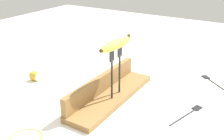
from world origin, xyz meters
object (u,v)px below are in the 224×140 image
at_px(fork_fallen_near, 212,81).
at_px(banana_chunk_far, 35,76).
at_px(fork_fallen_far, 190,112).
at_px(wire_coil, 26,138).
at_px(banana_raised_center, 116,44).
at_px(fork_stand_center, 116,68).

height_order(fork_fallen_near, banana_chunk_far, banana_chunk_far).
distance_m(fork_fallen_far, wire_coil, 0.56).
height_order(banana_raised_center, banana_chunk_far, banana_raised_center).
xyz_separation_m(fork_stand_center, banana_raised_center, (-0.00, 0.00, 0.09)).
height_order(fork_stand_center, fork_fallen_near, fork_stand_center).
bearing_deg(banana_raised_center, fork_fallen_far, -78.20).
height_order(banana_raised_center, fork_fallen_near, banana_raised_center).
bearing_deg(banana_chunk_far, fork_fallen_near, -59.18).
bearing_deg(fork_fallen_far, fork_fallen_near, -0.71).
distance_m(banana_chunk_far, wire_coil, 0.42).
bearing_deg(banana_chunk_far, fork_stand_center, -84.72).
bearing_deg(fork_stand_center, wire_coil, 162.29).
height_order(fork_stand_center, banana_chunk_far, fork_stand_center).
xyz_separation_m(banana_raised_center, wire_coil, (-0.35, 0.11, -0.22)).
height_order(fork_stand_center, wire_coil, fork_stand_center).
bearing_deg(fork_fallen_near, banana_raised_center, 142.76).
bearing_deg(wire_coil, banana_chunk_far, 42.08).
height_order(fork_stand_center, fork_fallen_far, fork_stand_center).
xyz_separation_m(fork_stand_center, banana_chunk_far, (-0.04, 0.39, -0.11)).
height_order(fork_fallen_near, fork_fallen_far, same).
bearing_deg(banana_chunk_far, fork_fallen_far, -82.03).
bearing_deg(fork_fallen_near, fork_fallen_far, 179.29).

